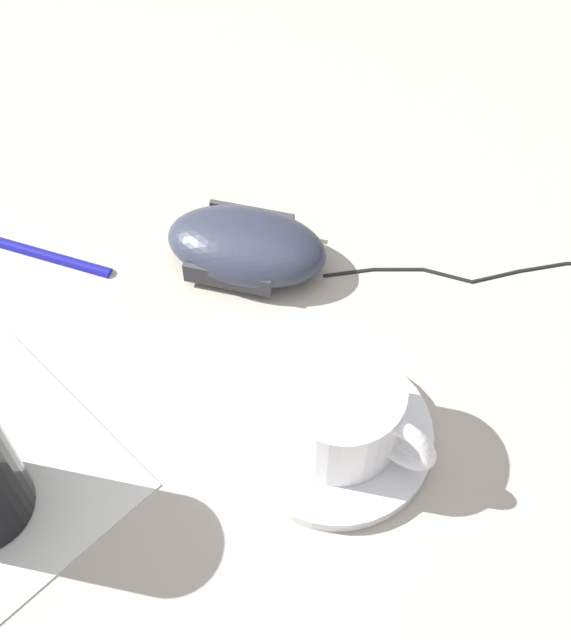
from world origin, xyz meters
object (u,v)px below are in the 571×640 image
saucer (335,435)px  pen (24,246)px  computer_mouse (241,244)px  coffee_cup (345,413)px

saucer → pen: bearing=-8.6°
saucer → computer_mouse: size_ratio=0.98×
computer_mouse → pen: size_ratio=0.91×
computer_mouse → saucer: bearing=139.6°
saucer → coffee_cup: (-0.00, -0.00, 0.03)m
coffee_cup → pen: size_ratio=0.72×
saucer → computer_mouse: bearing=-40.4°
computer_mouse → pen: computer_mouse is taller
coffee_cup → computer_mouse: coffee_cup is taller
computer_mouse → pen: bearing=22.6°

